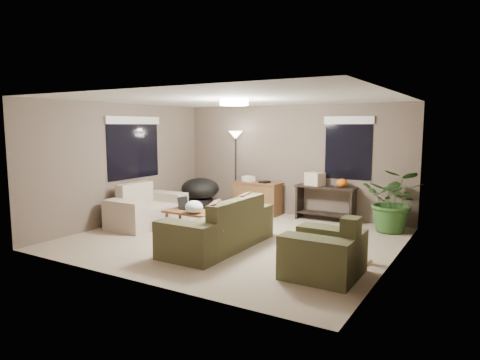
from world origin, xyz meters
The scene contains 20 objects.
room_shell centered at (0.00, 0.00, 1.25)m, with size 5.50×5.50×5.50m.
main_sofa centered at (0.11, -0.61, 0.29)m, with size 0.95×2.20×0.85m.
throw_pillows centered at (0.36, -0.61, 0.65)m, with size 0.39×1.40×0.47m.
loveseat centered at (-2.14, -0.01, 0.30)m, with size 0.90×1.60×0.85m.
armchair centered at (2.07, -1.02, 0.30)m, with size 0.95×1.00×0.85m.
coffee_table centered at (-0.96, -0.05, 0.36)m, with size 1.00×0.55×0.42m.
laptop centered at (-1.12, 0.05, 0.48)m, with size 0.39×0.24×0.24m.
plastic_bag centered at (-0.76, -0.20, 0.54)m, with size 0.34×0.31×0.24m, color white.
desk centered at (-0.67, 2.13, 0.38)m, with size 1.10×0.50×0.75m.
desk_papers centered at (-0.83, 2.12, 0.80)m, with size 0.71×0.31×0.12m.
console_table centered at (0.91, 2.27, 0.44)m, with size 1.30×0.40×0.75m.
pumpkin centered at (1.26, 2.27, 0.84)m, with size 0.23×0.23×0.19m, color orange.
cardboard_box centered at (0.66, 2.27, 0.89)m, with size 0.37×0.28×0.28m, color beige.
papasan_chair centered at (-2.01, 1.72, 0.47)m, with size 1.15×1.15×0.80m.
floor_lamp centered at (-1.23, 2.06, 1.60)m, with size 0.32×0.32×1.91m.
ceiling_fixture centered at (0.00, 0.00, 2.44)m, with size 0.50×0.50×0.10m, color white.
houseplant centered at (2.38, 1.97, 0.48)m, with size 1.11×1.23×0.96m, color #2D5923.
cat_scratching_post centered at (2.32, -0.20, 0.21)m, with size 0.32×0.32×0.50m.
window_left centered at (-2.73, 0.30, 1.78)m, with size 0.05×1.56×1.33m.
window_back centered at (1.30, 2.48, 1.79)m, with size 1.06×0.05×1.33m.
Camera 1 is at (3.97, -6.45, 2.04)m, focal length 32.00 mm.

